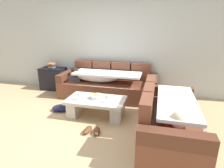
# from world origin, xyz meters

# --- Properties ---
(ground_plane) EXTENTS (14.00, 14.00, 0.00)m
(ground_plane) POSITION_xyz_m (0.00, 0.00, 0.00)
(ground_plane) COLOR tan
(back_wall) EXTENTS (9.00, 0.10, 2.70)m
(back_wall) POSITION_xyz_m (0.00, 2.15, 1.35)
(back_wall) COLOR #B5BCB5
(back_wall) RESTS_ON ground_plane
(couch_along_wall) EXTENTS (2.51, 0.92, 0.88)m
(couch_along_wall) POSITION_xyz_m (0.19, 1.63, 0.33)
(couch_along_wall) COLOR brown
(couch_along_wall) RESTS_ON ground_plane
(couch_near_window) EXTENTS (0.92, 1.98, 0.88)m
(couch_near_window) POSITION_xyz_m (1.72, 0.04, 0.34)
(couch_near_window) COLOR brown
(couch_near_window) RESTS_ON ground_plane
(coffee_table) EXTENTS (1.20, 0.68, 0.38)m
(coffee_table) POSITION_xyz_m (0.28, 0.50, 0.24)
(coffee_table) COLOR beige
(coffee_table) RESTS_ON ground_plane
(fruit_bowl) EXTENTS (0.28, 0.28, 0.10)m
(fruit_bowl) POSITION_xyz_m (0.29, 0.53, 0.42)
(fruit_bowl) COLOR silver
(fruit_bowl) RESTS_ON coffee_table
(wine_glass_near_left) EXTENTS (0.07, 0.07, 0.17)m
(wine_glass_near_left) POSITION_xyz_m (-0.01, 0.34, 0.50)
(wine_glass_near_left) COLOR silver
(wine_glass_near_left) RESTS_ON coffee_table
(wine_glass_near_right) EXTENTS (0.07, 0.07, 0.17)m
(wine_glass_near_right) POSITION_xyz_m (0.56, 0.36, 0.50)
(wine_glass_near_right) COLOR silver
(wine_glass_near_right) RESTS_ON coffee_table
(open_magazine) EXTENTS (0.29, 0.22, 0.01)m
(open_magazine) POSITION_xyz_m (0.63, 0.46, 0.39)
(open_magazine) COLOR white
(open_magazine) RESTS_ON coffee_table
(side_cabinet) EXTENTS (0.72, 0.44, 0.64)m
(side_cabinet) POSITION_xyz_m (-1.52, 1.85, 0.32)
(side_cabinet) COLOR black
(side_cabinet) RESTS_ON ground_plane
(book_stack_on_cabinet) EXTENTS (0.19, 0.23, 0.14)m
(book_stack_on_cabinet) POSITION_xyz_m (-1.53, 1.85, 0.71)
(book_stack_on_cabinet) COLOR #2D569E
(book_stack_on_cabinet) RESTS_ON side_cabinet
(pair_of_shoes) EXTENTS (0.33, 0.29, 0.09)m
(pair_of_shoes) POSITION_xyz_m (0.43, -0.16, 0.04)
(pair_of_shoes) COLOR #59331E
(pair_of_shoes) RESTS_ON ground_plane
(crumpled_garment) EXTENTS (0.46, 0.40, 0.12)m
(crumpled_garment) POSITION_xyz_m (-0.57, 0.54, 0.06)
(crumpled_garment) COLOR #191933
(crumpled_garment) RESTS_ON ground_plane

